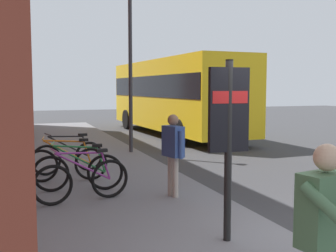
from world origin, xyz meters
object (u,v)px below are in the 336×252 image
Objects in this scene: bicycle_beside_lamp at (67,164)px; transit_info_sign at (229,121)px; city_bus at (174,93)px; street_lamp at (130,55)px; bicycle_mid_rack at (83,180)px; pedestrian_by_facade at (173,147)px; bicycle_under_window at (79,171)px; bicycle_nearest_sign at (69,157)px; tourist_with_hotdogs at (327,222)px.

transit_info_sign reaches higher than bicycle_beside_lamp.
street_lamp is (-4.96, 3.30, 1.25)m from city_bus.
bicycle_beside_lamp is at bearing 146.28° from street_lamp.
transit_info_sign is (-2.55, -1.55, 1.21)m from bicycle_mid_rack.
pedestrian_by_facade is (-1.96, -1.74, 0.55)m from bicycle_beside_lamp.
street_lamp reaches higher than bicycle_beside_lamp.
bicycle_nearest_sign is at bearing -0.01° from bicycle_under_window.
street_lamp is at bearing 146.39° from city_bus.
pedestrian_by_facade reaches higher than bicycle_mid_rack.
bicycle_beside_lamp is 0.34× the size of street_lamp.
bicycle_under_window is 0.17× the size of city_bus.
city_bus is (7.62, -5.53, 1.41)m from bicycle_nearest_sign.
bicycle_under_window is 5.66m from street_lamp.
street_lamp reaches higher than bicycle_mid_rack.
transit_info_sign is 13.41m from city_bus.
bicycle_under_window is 1.98m from pedestrian_by_facade.
tourist_with_hotdogs is (-5.60, -1.20, 0.60)m from bicycle_under_window.
bicycle_mid_rack is 1.09× the size of tourist_with_hotdogs.
transit_info_sign is (-5.18, -1.51, 1.21)m from bicycle_nearest_sign.
bicycle_under_window is at bearing 179.99° from bicycle_nearest_sign.
city_bus is at bearing -16.06° from tourist_with_hotdogs.
bicycle_beside_lamp is at bearing 20.88° from transit_info_sign.
tourist_with_hotdogs is at bearing 174.84° from pedestrian_by_facade.
city_bus is 2.07× the size of street_lamp.
street_lamp reaches higher than city_bus.
street_lamp reaches higher than tourist_with_hotdogs.
bicycle_beside_lamp is 1.02× the size of bicycle_nearest_sign.
pedestrian_by_facade is (-0.21, -1.65, 0.55)m from bicycle_mid_rack.
pedestrian_by_facade is 0.30× the size of street_lamp.
bicycle_beside_lamp is 6.71m from tourist_with_hotdogs.
transit_info_sign is 0.47× the size of street_lamp.
bicycle_beside_lamp is 0.17× the size of city_bus.
bicycle_under_window is 0.34× the size of street_lamp.
city_bus reaches higher than transit_info_sign.
tourist_with_hotdogs is (-2.25, 0.32, -0.61)m from transit_info_sign.
city_bus is 6.09m from street_lamp.
transit_info_sign is at bearing 177.64° from pedestrian_by_facade.
city_bus reaches higher than pedestrian_by_facade.
transit_info_sign is 8.00m from street_lamp.
city_bus reaches higher than bicycle_mid_rack.
bicycle_beside_lamp is 2.68m from pedestrian_by_facade.
pedestrian_by_facade is 4.61m from tourist_with_hotdogs.
city_bus is 15.67m from tourist_with_hotdogs.
bicycle_under_window is at bearing 153.56° from street_lamp.
bicycle_mid_rack is at bearing 177.29° from bicycle_under_window.
tourist_with_hotdogs reaches higher than pedestrian_by_facade.
bicycle_under_window is 11.03m from city_bus.
city_bus reaches higher than tourist_with_hotdogs.
tourist_with_hotdogs is (-15.04, 4.33, -0.81)m from city_bus.
bicycle_nearest_sign is 1.08× the size of tourist_with_hotdogs.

